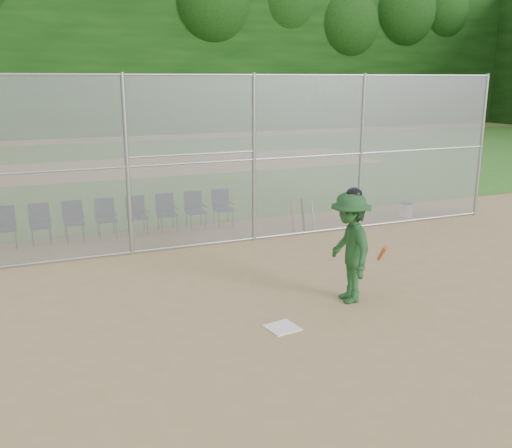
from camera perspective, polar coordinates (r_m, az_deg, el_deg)
name	(u,v)px	position (r m, az deg, el deg)	size (l,w,h in m)	color
ground	(316,325)	(9.41, 6.01, -10.01)	(100.00, 100.00, 0.00)	tan
grass_strip	(121,168)	(26.11, -13.38, 5.46)	(100.00, 100.00, 0.00)	#316E21
dirt_patch_far	(121,168)	(26.11, -13.38, 5.46)	(24.00, 24.00, 0.00)	tan
backstop_fence	(214,159)	(13.29, -4.21, 6.52)	(16.09, 0.09, 4.00)	gray
treeline	(106,41)	(27.85, -14.80, 17.26)	(81.00, 60.00, 11.00)	black
home_plate	(282,328)	(9.26, 2.64, -10.30)	(0.47, 0.47, 0.02)	white
batter_at_plate	(350,247)	(10.14, 9.35, -2.29)	(1.08, 1.45, 2.07)	#1D4A22
water_cooler	(406,210)	(16.89, 14.78, 1.41)	(0.35, 0.35, 0.44)	white
spare_bats	(303,215)	(14.93, 4.70, 0.94)	(0.66, 0.29, 0.84)	#D84C14
chair_2	(5,228)	(14.56, -23.79, -0.36)	(0.54, 0.52, 0.96)	#101A3A
chair_3	(40,225)	(14.56, -20.76, -0.06)	(0.54, 0.52, 0.96)	#101A3A
chair_4	(74,222)	(14.60, -17.73, 0.23)	(0.54, 0.52, 0.96)	#101A3A
chair_5	(106,219)	(14.68, -14.74, 0.52)	(0.54, 0.52, 0.96)	#101A3A
chair_6	(137,216)	(14.80, -11.78, 0.80)	(0.54, 0.52, 0.96)	#101A3A
chair_7	(167,213)	(14.96, -8.88, 1.08)	(0.54, 0.52, 0.96)	#101A3A
chair_8	(196,211)	(15.16, -6.05, 1.35)	(0.54, 0.52, 0.96)	#101A3A
chair_9	(223,208)	(15.39, -3.29, 1.60)	(0.54, 0.52, 0.96)	#101A3A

